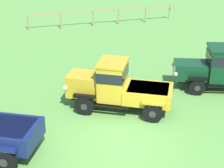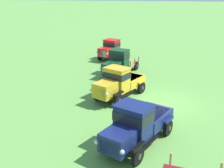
{
  "view_description": "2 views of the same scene",
  "coord_description": "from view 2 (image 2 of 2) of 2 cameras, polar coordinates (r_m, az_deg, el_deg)",
  "views": [
    {
      "loc": [
        -3.39,
        -10.03,
        7.38
      ],
      "look_at": [
        0.54,
        3.21,
        1.0
      ],
      "focal_mm": 55.0,
      "sensor_mm": 36.0,
      "label": 1
    },
    {
      "loc": [
        -17.35,
        0.85,
        7.43
      ],
      "look_at": [
        0.54,
        3.21,
        1.0
      ],
      "focal_mm": 45.0,
      "sensor_mm": 36.0,
      "label": 2
    }
  ],
  "objects": [
    {
      "name": "vintage_truck_midrow_center",
      "position": [
        19.15,
        1.33,
        0.28
      ],
      "size": [
        4.74,
        3.54,
        2.21
      ],
      "color": "black",
      "rests_on": "ground"
    },
    {
      "name": "vintage_truck_second_in_line",
      "position": [
        13.63,
        4.99,
        -8.13
      ],
      "size": [
        5.02,
        3.63,
        2.22
      ],
      "color": "black",
      "rests_on": "ground"
    },
    {
      "name": "vintage_truck_far_side",
      "position": [
        24.13,
        1.22,
        4.43
      ],
      "size": [
        5.04,
        3.12,
        2.17
      ],
      "color": "black",
      "rests_on": "ground"
    },
    {
      "name": "ground_plane",
      "position": [
        18.89,
        9.51,
        -3.83
      ],
      "size": [
        240.0,
        240.0,
        0.0
      ],
      "primitive_type": "plane",
      "color": "#5B9342"
    },
    {
      "name": "vintage_truck_back_of_row",
      "position": [
        29.32,
        -0.17,
        7.1
      ],
      "size": [
        4.7,
        3.24,
        2.06
      ],
      "color": "black",
      "rests_on": "ground"
    }
  ]
}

